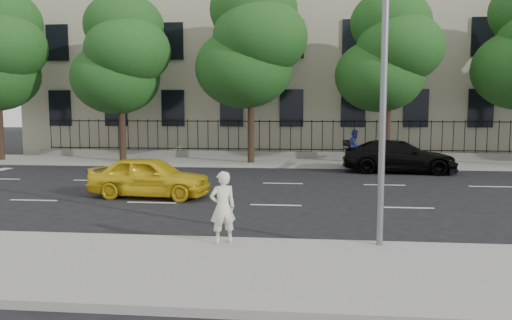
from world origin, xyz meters
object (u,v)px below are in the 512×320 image
Objects in this scene: street_light at (382,8)px; yellow_taxi at (150,177)px; woman_near at (223,207)px; black_sedan at (399,156)px.

yellow_taxi is (-6.86, 5.26, -4.45)m from street_light.
black_sedan is at bearing -140.40° from woman_near.
woman_near is (-3.32, -0.74, -4.22)m from street_light.
street_light is 5.42m from woman_near.
black_sedan is at bearing -47.21° from yellow_taxi.
woman_near reaches higher than yellow_taxi.
street_light is 1.54× the size of black_sedan.
black_sedan is 14.77m from woman_near.
street_light is 9.73m from yellow_taxi.
woman_near is at bearing -144.56° from yellow_taxi.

